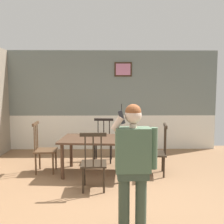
{
  "coord_description": "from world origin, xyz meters",
  "views": [
    {
      "loc": [
        -0.1,
        -4.07,
        1.8
      ],
      "look_at": [
        -0.05,
        -0.4,
        1.43
      ],
      "focal_mm": 40.8,
      "sensor_mm": 36.0,
      "label": 1
    }
  ],
  "objects_px": {
    "chair_opposite_corner": "(156,151)",
    "person_figure": "(133,160)",
    "chair_at_table_head": "(94,163)",
    "chair_by_doorway": "(44,149)",
    "dining_table": "(99,142)",
    "chair_near_window": "(103,141)"
  },
  "relations": [
    {
      "from": "dining_table",
      "to": "chair_near_window",
      "type": "height_order",
      "value": "chair_near_window"
    },
    {
      "from": "chair_at_table_head",
      "to": "person_figure",
      "type": "relative_size",
      "value": 0.65
    },
    {
      "from": "chair_opposite_corner",
      "to": "chair_by_doorway",
      "type": "bearing_deg",
      "value": 93.3
    },
    {
      "from": "chair_near_window",
      "to": "chair_by_doorway",
      "type": "height_order",
      "value": "chair_by_doorway"
    },
    {
      "from": "chair_by_doorway",
      "to": "person_figure",
      "type": "bearing_deg",
      "value": 34.64
    },
    {
      "from": "dining_table",
      "to": "chair_opposite_corner",
      "type": "xyz_separation_m",
      "value": [
        1.17,
        -0.09,
        -0.17
      ]
    },
    {
      "from": "dining_table",
      "to": "chair_by_doorway",
      "type": "relative_size",
      "value": 1.53
    },
    {
      "from": "chair_opposite_corner",
      "to": "person_figure",
      "type": "relative_size",
      "value": 0.65
    },
    {
      "from": "chair_by_doorway",
      "to": "chair_opposite_corner",
      "type": "bearing_deg",
      "value": 83.48
    },
    {
      "from": "dining_table",
      "to": "chair_near_window",
      "type": "distance_m",
      "value": 0.9
    },
    {
      "from": "chair_opposite_corner",
      "to": "person_figure",
      "type": "distance_m",
      "value": 2.19
    },
    {
      "from": "chair_by_doorway",
      "to": "chair_at_table_head",
      "type": "height_order",
      "value": "chair_by_doorway"
    },
    {
      "from": "chair_at_table_head",
      "to": "chair_by_doorway",
      "type": "bearing_deg",
      "value": 137.38
    },
    {
      "from": "dining_table",
      "to": "person_figure",
      "type": "relative_size",
      "value": 1.02
    },
    {
      "from": "dining_table",
      "to": "chair_by_doorway",
      "type": "bearing_deg",
      "value": 175.85
    },
    {
      "from": "dining_table",
      "to": "chair_opposite_corner",
      "type": "bearing_deg",
      "value": -4.5
    },
    {
      "from": "dining_table",
      "to": "chair_at_table_head",
      "type": "bearing_deg",
      "value": -94.11
    },
    {
      "from": "chair_near_window",
      "to": "chair_by_doorway",
      "type": "relative_size",
      "value": 0.96
    },
    {
      "from": "person_figure",
      "to": "chair_by_doorway",
      "type": "bearing_deg",
      "value": -55.13
    },
    {
      "from": "chair_at_table_head",
      "to": "person_figure",
      "type": "xyz_separation_m",
      "value": [
        0.56,
        -1.26,
        0.42
      ]
    },
    {
      "from": "dining_table",
      "to": "chair_by_doorway",
      "type": "xyz_separation_m",
      "value": [
        -1.16,
        0.08,
        -0.15
      ]
    },
    {
      "from": "chair_at_table_head",
      "to": "chair_opposite_corner",
      "type": "bearing_deg",
      "value": 31.18
    }
  ]
}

